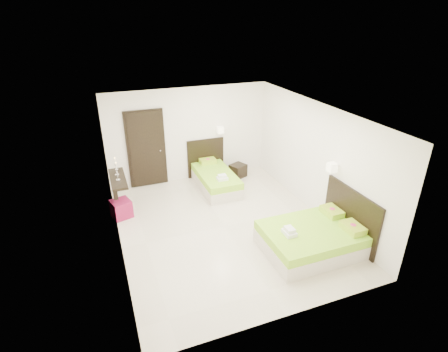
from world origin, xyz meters
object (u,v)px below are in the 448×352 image
object	(u,v)px
ottoman	(121,209)
nightstand	(238,171)
bed_double	(314,237)
bed_single	(215,178)

from	to	relation	value
ottoman	nightstand	bearing A→B (deg)	17.32
bed_double	ottoman	size ratio (longest dim) A/B	4.50
nightstand	ottoman	bearing A→B (deg)	173.25
bed_single	ottoman	bearing A→B (deg)	-165.15
bed_single	ottoman	xyz separation A→B (m)	(-2.56, -0.68, -0.06)
ottoman	bed_single	bearing A→B (deg)	14.85
nightstand	ottoman	size ratio (longest dim) A/B	1.01
bed_double	nightstand	world-z (taller)	bed_double
bed_single	nightstand	bearing A→B (deg)	24.40
bed_double	nightstand	distance (m)	3.72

